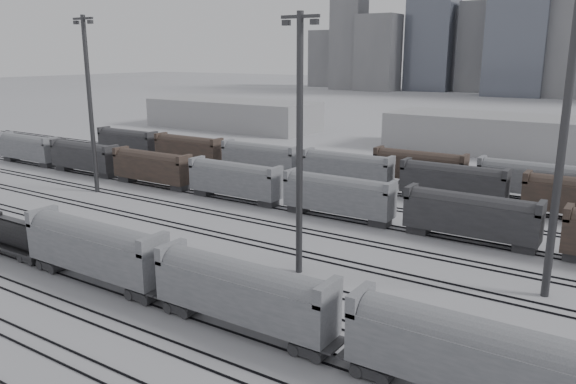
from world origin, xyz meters
The scene contains 13 objects.
ground centered at (0.00, 0.00, 0.00)m, with size 900.00×900.00×0.00m, color silver.
tracks centered at (0.00, 17.50, 0.08)m, with size 220.00×71.50×0.16m.
tank_car_b centered at (-16.64, 1.00, 2.42)m, with size 16.90×2.82×4.18m.
hopper_car_a centered at (-0.75, 1.00, 3.59)m, with size 16.26×3.23×5.81m.
hopper_car_b centered at (16.46, 1.00, 3.43)m, with size 15.53×3.08×5.55m.
hopper_car_c centered at (33.86, 1.00, 3.50)m, with size 15.83×3.14×5.66m.
light_mast_b centered at (-30.10, 24.28, 13.96)m, with size 4.21×0.67×26.32m.
light_mast_c centered at (13.61, 13.62, 13.03)m, with size 3.93×0.63×24.55m.
light_mast_d centered at (34.84, 20.82, 14.41)m, with size 4.35×0.70×27.17m.
bg_string_near centered at (8.00, 32.00, 2.80)m, with size 151.00×3.00×5.60m.
bg_string_mid centered at (18.00, 48.00, 2.80)m, with size 151.00×3.00×5.60m.
warehouse_left centered at (-60.00, 95.00, 4.00)m, with size 50.00×18.00×8.00m, color #A1A1A4.
warehouse_mid centered at (10.00, 95.00, 4.00)m, with size 40.00×18.00×8.00m, color #A1A1A4.
Camera 1 is at (41.04, -30.21, 20.92)m, focal length 35.00 mm.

